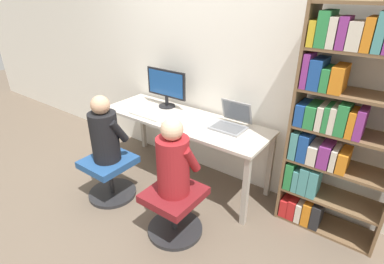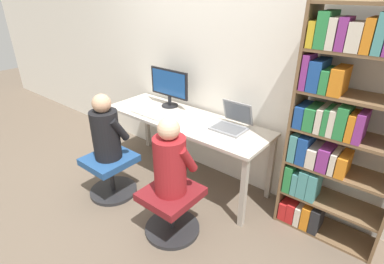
{
  "view_description": "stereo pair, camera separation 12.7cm",
  "coord_description": "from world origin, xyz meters",
  "views": [
    {
      "loc": [
        1.81,
        -1.99,
        2.01
      ],
      "look_at": [
        0.26,
        0.11,
        0.74
      ],
      "focal_mm": 28.0,
      "sensor_mm": 36.0,
      "label": 1
    },
    {
      "loc": [
        1.91,
        -1.91,
        2.01
      ],
      "look_at": [
        0.26,
        0.11,
        0.74
      ],
      "focal_mm": 28.0,
      "sensor_mm": 36.0,
      "label": 2
    }
  ],
  "objects": [
    {
      "name": "laptop",
      "position": [
        0.52,
        0.42,
        0.8
      ],
      "size": [
        0.33,
        0.32,
        0.25
      ],
      "color": "gray",
      "rests_on": "desk"
    },
    {
      "name": "wall_back",
      "position": [
        0.0,
        0.69,
        1.3
      ],
      "size": [
        10.0,
        0.05,
        2.6
      ],
      "color": "white",
      "rests_on": "ground_plane"
    },
    {
      "name": "office_chair_right",
      "position": [
        0.46,
        -0.41,
        0.26
      ],
      "size": [
        0.5,
        0.5,
        0.44
      ],
      "color": "#262628",
      "rests_on": "ground_plane"
    },
    {
      "name": "keyboard",
      "position": [
        -0.36,
        0.13,
        0.76
      ],
      "size": [
        0.42,
        0.15,
        0.03
      ],
      "color": "silver",
      "rests_on": "desk"
    },
    {
      "name": "desk",
      "position": [
        0.0,
        0.31,
        0.67
      ],
      "size": [
        1.9,
        0.62,
        0.75
      ],
      "color": "beige",
      "rests_on": "ground_plane"
    },
    {
      "name": "person_at_laptop",
      "position": [
        0.46,
        -0.41,
        0.74
      ],
      "size": [
        0.33,
        0.31,
        0.68
      ],
      "color": "maroon",
      "rests_on": "office_chair_right"
    },
    {
      "name": "desktop_monitor",
      "position": [
        -0.37,
        0.47,
        0.99
      ],
      "size": [
        0.54,
        0.19,
        0.44
      ],
      "color": "black",
      "rests_on": "desk"
    },
    {
      "name": "person_at_monitor",
      "position": [
        -0.42,
        -0.4,
        0.74
      ],
      "size": [
        0.33,
        0.31,
        0.67
      ],
      "color": "black",
      "rests_on": "office_chair_left"
    },
    {
      "name": "computer_mouse_by_keyboard",
      "position": [
        -0.08,
        0.12,
        0.77
      ],
      "size": [
        0.07,
        0.11,
        0.04
      ],
      "color": "silver",
      "rests_on": "desk"
    },
    {
      "name": "bookshelf",
      "position": [
        1.43,
        0.44,
        0.98
      ],
      "size": [
        0.84,
        0.33,
        1.93
      ],
      "color": "brown",
      "rests_on": "ground_plane"
    },
    {
      "name": "ground_plane",
      "position": [
        0.0,
        0.0,
        0.0
      ],
      "size": [
        14.0,
        14.0,
        0.0
      ],
      "primitive_type": "plane",
      "color": "brown"
    },
    {
      "name": "office_chair_left",
      "position": [
        -0.42,
        -0.4,
        0.26
      ],
      "size": [
        0.5,
        0.5,
        0.44
      ],
      "color": "#262628",
      "rests_on": "ground_plane"
    }
  ]
}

